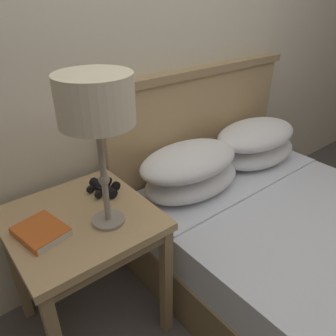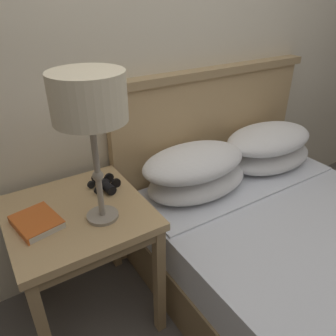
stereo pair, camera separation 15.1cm
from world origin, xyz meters
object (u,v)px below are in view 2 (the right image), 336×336
(table_lamp, at_px, (89,102))
(book_on_nightstand, at_px, (36,222))
(bed, at_px, (312,264))
(binoculars_pair, at_px, (104,184))
(nightstand, at_px, (79,226))

(table_lamp, relative_size, book_on_nightstand, 2.73)
(bed, distance_m, book_on_nightstand, 1.30)
(book_on_nightstand, bearing_deg, binoculars_pair, 18.96)
(table_lamp, xyz_separation_m, book_on_nightstand, (-0.24, 0.09, -0.48))
(nightstand, xyz_separation_m, book_on_nightstand, (-0.17, -0.02, 0.10))
(nightstand, relative_size, book_on_nightstand, 3.05)
(book_on_nightstand, xyz_separation_m, binoculars_pair, (0.34, 0.12, 0.01))
(nightstand, distance_m, book_on_nightstand, 0.20)
(bed, height_order, binoculars_pair, bed)
(table_lamp, bearing_deg, binoculars_pair, 65.76)
(bed, relative_size, book_on_nightstand, 9.11)
(nightstand, xyz_separation_m, bed, (0.96, -0.55, -0.28))
(table_lamp, relative_size, binoculars_pair, 3.63)
(nightstand, height_order, table_lamp, table_lamp)
(nightstand, height_order, bed, bed)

